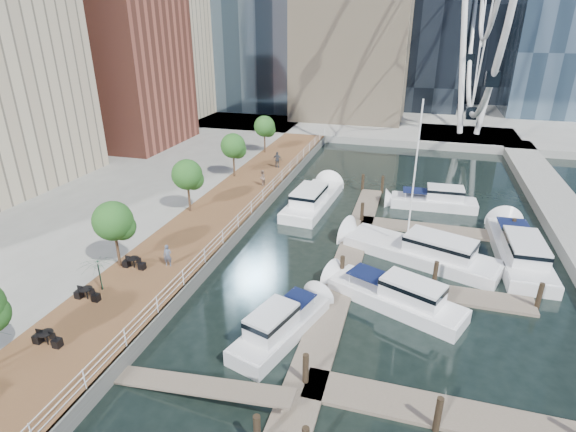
{
  "coord_description": "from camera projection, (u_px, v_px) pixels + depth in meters",
  "views": [
    {
      "loc": [
        6.85,
        -18.22,
        16.05
      ],
      "look_at": [
        -1.61,
        10.81,
        3.0
      ],
      "focal_mm": 28.0,
      "sensor_mm": 36.0,
      "label": 1
    }
  ],
  "objects": [
    {
      "name": "land_far",
      "position": [
        394.0,
        89.0,
        113.89
      ],
      "size": [
        200.0,
        114.0,
        1.0
      ],
      "primitive_type": "cube",
      "color": "gray",
      "rests_on": "ground"
    },
    {
      "name": "breakwater",
      "position": [
        574.0,
        231.0,
        36.47
      ],
      "size": [
        4.0,
        60.0,
        1.0
      ],
      "primitive_type": "cube",
      "color": "gray",
      "rests_on": "ground"
    },
    {
      "name": "boardwalk",
      "position": [
        221.0,
        215.0,
        39.51
      ],
      "size": [
        6.0,
        60.0,
        1.0
      ],
      "primitive_type": "cube",
      "color": "brown",
      "rests_on": "ground"
    },
    {
      "name": "pedestrian_mid",
      "position": [
        262.0,
        178.0,
        44.8
      ],
      "size": [
        0.73,
        0.87,
        1.6
      ],
      "primitive_type": "imported",
      "rotation": [
        0.0,
        0.0,
        -1.74
      ],
      "color": "gray",
      "rests_on": "boardwalk"
    },
    {
      "name": "pedestrian_far",
      "position": [
        277.0,
        160.0,
        50.35
      ],
      "size": [
        1.09,
        0.48,
        1.83
      ],
      "primitive_type": "imported",
      "rotation": [
        0.0,
        0.0,
        3.11
      ],
      "color": "#353A42",
      "rests_on": "boardwalk"
    },
    {
      "name": "railing",
      "position": [
        251.0,
        207.0,
        38.36
      ],
      "size": [
        0.1,
        60.0,
        1.05
      ],
      "primitive_type": null,
      "color": "white",
      "rests_on": "boardwalk"
    },
    {
      "name": "moored_yachts",
      "position": [
        411.0,
        259.0,
        33.09
      ],
      "size": [
        20.7,
        35.87,
        11.5
      ],
      "color": "white",
      "rests_on": "ground"
    },
    {
      "name": "cafe_tables",
      "position": [
        68.0,
        314.0,
        24.54
      ],
      "size": [
        2.5,
        13.7,
        0.74
      ],
      "color": "black",
      "rests_on": "ground"
    },
    {
      "name": "ground",
      "position": [
        261.0,
        347.0,
        24.18
      ],
      "size": [
        520.0,
        520.0,
        0.0
      ],
      "primitive_type": "plane",
      "color": "black",
      "rests_on": "ground"
    },
    {
      "name": "floating_docks",
      "position": [
        419.0,
        270.0,
        30.73
      ],
      "size": [
        16.0,
        34.0,
        2.6
      ],
      "color": "#6D6051",
      "rests_on": "ground"
    },
    {
      "name": "seawall",
      "position": [
        253.0,
        218.0,
        38.74
      ],
      "size": [
        0.25,
        60.0,
        1.0
      ],
      "primitive_type": "cube",
      "color": "#595954",
      "rests_on": "ground"
    },
    {
      "name": "pedestrian_near",
      "position": [
        168.0,
        256.0,
        29.91
      ],
      "size": [
        0.63,
        0.49,
        1.54
      ],
      "primitive_type": "imported",
      "rotation": [
        0.0,
        0.0,
        0.23
      ],
      "color": "#4C5365",
      "rests_on": "boardwalk"
    },
    {
      "name": "midrise_condos",
      "position": [
        58.0,
        48.0,
        51.13
      ],
      "size": [
        19.0,
        67.0,
        28.0
      ],
      "color": "#BCAD8E",
      "rests_on": "ground"
    },
    {
      "name": "yacht_foreground",
      "position": [
        395.0,
        306.0,
        27.65
      ],
      "size": [
        9.45,
        5.96,
        2.15
      ],
      "primitive_type": null,
      "rotation": [
        0.0,
        0.0,
        1.16
      ],
      "color": "white",
      "rests_on": "ground"
    },
    {
      "name": "pier",
      "position": [
        467.0,
        137.0,
        66.22
      ],
      "size": [
        14.0,
        12.0,
        1.0
      ],
      "primitive_type": "cube",
      "color": "gray",
      "rests_on": "ground"
    },
    {
      "name": "street_trees",
      "position": [
        187.0,
        175.0,
        37.75
      ],
      "size": [
        2.6,
        42.6,
        4.6
      ],
      "color": "#3F2B1C",
      "rests_on": "ground"
    }
  ]
}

